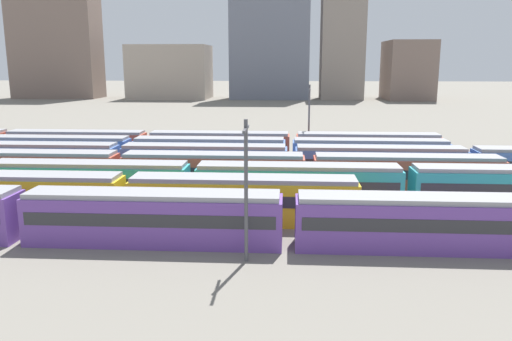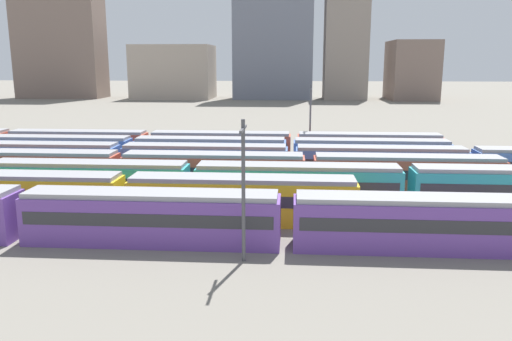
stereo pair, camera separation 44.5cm
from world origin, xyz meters
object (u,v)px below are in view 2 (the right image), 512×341
object	(u,v)px
train_track_4	(292,162)
catenary_pole_1	(310,117)
train_track_1	(13,195)
train_track_2	(406,187)
catenary_pole_2	(243,184)
train_track_5	(133,152)
train_track_0	(22,214)
train_track_6	(149,145)
train_track_3	(121,170)

from	to	relation	value
train_track_4	catenary_pole_1	world-z (taller)	catenary_pole_1
train_track_1	train_track_4	size ratio (longest dim) A/B	0.50
train_track_2	catenary_pole_2	distance (m)	18.87
train_track_5	catenary_pole_2	xyz separation A→B (m)	(16.18, -28.91, 3.21)
train_track_0	train_track_2	size ratio (longest dim) A/B	0.66
train_track_5	train_track_6	bearing A→B (deg)	84.46
train_track_1	catenary_pole_2	bearing A→B (deg)	-22.30
train_track_4	train_track_5	world-z (taller)	same
train_track_3	train_track_5	world-z (taller)	same
train_track_1	train_track_3	world-z (taller)	same
train_track_3	catenary_pole_2	xyz separation A→B (m)	(14.20, -18.51, 3.21)
train_track_0	train_track_1	size ratio (longest dim) A/B	1.34
train_track_6	catenary_pole_2	distance (m)	37.68
train_track_0	catenary_pole_1	world-z (taller)	catenary_pole_1
train_track_2	train_track_4	world-z (taller)	same
train_track_3	train_track_2	bearing A→B (deg)	-10.83
train_track_0	catenary_pole_1	distance (m)	40.55
train_track_5	catenary_pole_1	size ratio (longest dim) A/B	7.73
train_track_3	catenary_pole_2	world-z (taller)	catenary_pole_2
train_track_3	catenary_pole_1	distance (m)	27.19
train_track_4	train_track_5	size ratio (longest dim) A/B	1.51
train_track_2	train_track_6	bearing A→B (deg)	144.03
train_track_1	train_track_4	xyz separation A→B (m)	(22.74, 15.60, 0.00)
catenary_pole_1	train_track_1	bearing A→B (deg)	-130.89
train_track_0	train_track_4	size ratio (longest dim) A/B	0.66
train_track_2	catenary_pole_2	xyz separation A→B (m)	(-12.98, -13.31, 3.21)
train_track_0	catenary_pole_2	bearing A→B (deg)	-10.20
train_track_4	catenary_pole_2	world-z (taller)	catenary_pole_2
train_track_5	catenary_pole_2	world-z (taller)	catenary_pole_2
train_track_5	catenary_pole_1	bearing A→B (deg)	20.85
train_track_3	train_track_5	xyz separation A→B (m)	(-1.98, 10.40, 0.00)
train_track_6	catenary_pole_2	size ratio (longest dim) A/B	8.16
train_track_3	catenary_pole_2	size ratio (longest dim) A/B	8.16
train_track_1	train_track_4	world-z (taller)	same
train_track_1	catenary_pole_2	xyz separation A→B (m)	(19.78, -8.11, 3.21)
train_track_6	catenary_pole_2	bearing A→B (deg)	-65.32
train_track_0	train_track_3	xyz separation A→B (m)	(1.99, 15.60, 0.00)
train_track_1	train_track_2	size ratio (longest dim) A/B	0.50
train_track_4	train_track_5	xyz separation A→B (m)	(-19.14, 5.20, 0.00)
train_track_0	train_track_1	xyz separation A→B (m)	(-3.59, 5.20, -0.00)
train_track_1	catenary_pole_1	bearing A→B (deg)	49.11
train_track_0	train_track_3	bearing A→B (deg)	82.73
train_track_1	train_track_5	bearing A→B (deg)	80.19
train_track_4	train_track_6	world-z (taller)	same
train_track_6	train_track_0	bearing A→B (deg)	-90.95
train_track_1	catenary_pole_2	size ratio (longest dim) A/B	6.10
train_track_4	catenary_pole_2	size ratio (longest dim) A/B	12.29
train_track_4	catenary_pole_1	size ratio (longest dim) A/B	11.63
train_track_2	train_track_3	xyz separation A→B (m)	(-27.18, 5.20, 0.00)
train_track_5	train_track_3	bearing A→B (deg)	-79.23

